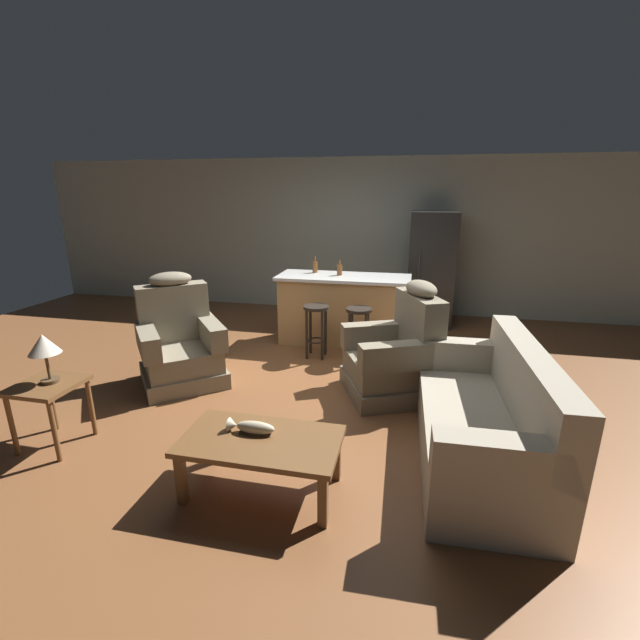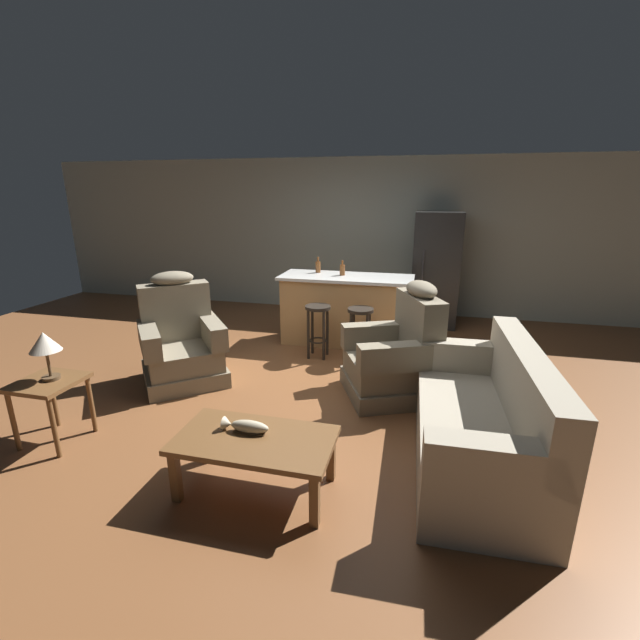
{
  "view_description": "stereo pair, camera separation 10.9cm",
  "coord_description": "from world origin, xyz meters",
  "px_view_note": "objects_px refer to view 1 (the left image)",
  "views": [
    {
      "loc": [
        0.91,
        -4.31,
        2.05
      ],
      "look_at": [
        -0.01,
        -0.1,
        0.75
      ],
      "focal_mm": 24.0,
      "sensor_mm": 36.0,
      "label": 1
    },
    {
      "loc": [
        1.02,
        -4.29,
        2.05
      ],
      "look_at": [
        -0.01,
        -0.1,
        0.75
      ],
      "focal_mm": 24.0,
      "sensor_mm": 36.0,
      "label": 2
    }
  ],
  "objects_px": {
    "kitchen_island": "(343,309)",
    "bar_stool_right": "(359,324)",
    "recliner_near_island": "(397,355)",
    "table_lamp": "(44,347)",
    "bottle_short_amber": "(340,270)",
    "recliner_near_lamp": "(180,344)",
    "bottle_tall_green": "(315,267)",
    "coffee_table": "(261,445)",
    "refrigerator": "(431,269)",
    "bar_stool_left": "(316,322)",
    "couch": "(487,421)",
    "end_table": "(49,394)",
    "fish_figurine": "(251,427)"
  },
  "relations": [
    {
      "from": "recliner_near_island",
      "to": "bottle_tall_green",
      "type": "height_order",
      "value": "recliner_near_island"
    },
    {
      "from": "bar_stool_right",
      "to": "bottle_short_amber",
      "type": "distance_m",
      "value": 0.94
    },
    {
      "from": "end_table",
      "to": "refrigerator",
      "type": "height_order",
      "value": "refrigerator"
    },
    {
      "from": "end_table",
      "to": "kitchen_island",
      "type": "relative_size",
      "value": 0.31
    },
    {
      "from": "kitchen_island",
      "to": "bar_stool_left",
      "type": "relative_size",
      "value": 2.65
    },
    {
      "from": "coffee_table",
      "to": "refrigerator",
      "type": "xyz_separation_m",
      "value": [
        1.23,
        4.43,
        0.52
      ]
    },
    {
      "from": "fish_figurine",
      "to": "table_lamp",
      "type": "distance_m",
      "value": 1.84
    },
    {
      "from": "kitchen_island",
      "to": "bottle_tall_green",
      "type": "distance_m",
      "value": 0.72
    },
    {
      "from": "table_lamp",
      "to": "kitchen_island",
      "type": "distance_m",
      "value": 3.6
    },
    {
      "from": "couch",
      "to": "bar_stool_right",
      "type": "relative_size",
      "value": 2.83
    },
    {
      "from": "recliner_near_island",
      "to": "table_lamp",
      "type": "distance_m",
      "value": 3.17
    },
    {
      "from": "kitchen_island",
      "to": "bar_stool_right",
      "type": "distance_m",
      "value": 0.7
    },
    {
      "from": "end_table",
      "to": "recliner_near_island",
      "type": "bearing_deg",
      "value": 30.06
    },
    {
      "from": "recliner_near_lamp",
      "to": "end_table",
      "type": "xyz_separation_m",
      "value": [
        -0.37,
        -1.4,
        0.04
      ]
    },
    {
      "from": "table_lamp",
      "to": "bottle_tall_green",
      "type": "height_order",
      "value": "bottle_tall_green"
    },
    {
      "from": "bottle_tall_green",
      "to": "bottle_short_amber",
      "type": "height_order",
      "value": "bottle_tall_green"
    },
    {
      "from": "fish_figurine",
      "to": "couch",
      "type": "height_order",
      "value": "couch"
    },
    {
      "from": "coffee_table",
      "to": "bar_stool_left",
      "type": "height_order",
      "value": "bar_stool_left"
    },
    {
      "from": "end_table",
      "to": "kitchen_island",
      "type": "bearing_deg",
      "value": 57.62
    },
    {
      "from": "recliner_near_island",
      "to": "bar_stool_right",
      "type": "height_order",
      "value": "recliner_near_island"
    },
    {
      "from": "refrigerator",
      "to": "table_lamp",
      "type": "bearing_deg",
      "value": -126.38
    },
    {
      "from": "coffee_table",
      "to": "bar_stool_right",
      "type": "bearing_deg",
      "value": 82.58
    },
    {
      "from": "table_lamp",
      "to": "kitchen_island",
      "type": "relative_size",
      "value": 0.23
    },
    {
      "from": "kitchen_island",
      "to": "refrigerator",
      "type": "relative_size",
      "value": 1.02
    },
    {
      "from": "recliner_near_lamp",
      "to": "recliner_near_island",
      "type": "distance_m",
      "value": 2.38
    },
    {
      "from": "couch",
      "to": "refrigerator",
      "type": "xyz_separation_m",
      "value": [
        -0.35,
        3.7,
        0.54
      ]
    },
    {
      "from": "refrigerator",
      "to": "coffee_table",
      "type": "bearing_deg",
      "value": -105.54
    },
    {
      "from": "coffee_table",
      "to": "bar_stool_left",
      "type": "xyz_separation_m",
      "value": [
        -0.2,
        2.6,
        0.11
      ]
    },
    {
      "from": "fish_figurine",
      "to": "couch",
      "type": "xyz_separation_m",
      "value": [
        1.68,
        0.67,
        -0.12
      ]
    },
    {
      "from": "fish_figurine",
      "to": "kitchen_island",
      "type": "height_order",
      "value": "kitchen_island"
    },
    {
      "from": "recliner_near_island",
      "to": "refrigerator",
      "type": "distance_m",
      "value": 2.73
    },
    {
      "from": "fish_figurine",
      "to": "refrigerator",
      "type": "relative_size",
      "value": 0.19
    },
    {
      "from": "coffee_table",
      "to": "bottle_short_amber",
      "type": "xyz_separation_m",
      "value": [
        -0.02,
        3.27,
        0.66
      ]
    },
    {
      "from": "bar_stool_right",
      "to": "bottle_short_amber",
      "type": "height_order",
      "value": "bottle_short_amber"
    },
    {
      "from": "bottle_tall_green",
      "to": "kitchen_island",
      "type": "bearing_deg",
      "value": -19.97
    },
    {
      "from": "recliner_near_island",
      "to": "end_table",
      "type": "relative_size",
      "value": 2.14
    },
    {
      "from": "recliner_near_lamp",
      "to": "bottle_tall_green",
      "type": "relative_size",
      "value": 5.44
    },
    {
      "from": "coffee_table",
      "to": "bottle_short_amber",
      "type": "distance_m",
      "value": 3.34
    },
    {
      "from": "couch",
      "to": "table_lamp",
      "type": "distance_m",
      "value": 3.54
    },
    {
      "from": "recliner_near_island",
      "to": "bottle_short_amber",
      "type": "bearing_deg",
      "value": -83.78
    },
    {
      "from": "recliner_near_island",
      "to": "bar_stool_right",
      "type": "bearing_deg",
      "value": -82.47
    },
    {
      "from": "recliner_near_lamp",
      "to": "table_lamp",
      "type": "distance_m",
      "value": 1.49
    },
    {
      "from": "table_lamp",
      "to": "bar_stool_right",
      "type": "distance_m",
      "value": 3.28
    },
    {
      "from": "couch",
      "to": "recliner_near_lamp",
      "type": "distance_m",
      "value": 3.23
    },
    {
      "from": "fish_figurine",
      "to": "recliner_near_lamp",
      "type": "relative_size",
      "value": 0.28
    },
    {
      "from": "fish_figurine",
      "to": "bottle_short_amber",
      "type": "bearing_deg",
      "value": 88.83
    },
    {
      "from": "couch",
      "to": "kitchen_island",
      "type": "distance_m",
      "value": 2.95
    },
    {
      "from": "bottle_tall_green",
      "to": "bottle_short_amber",
      "type": "bearing_deg",
      "value": -17.47
    },
    {
      "from": "recliner_near_island",
      "to": "bar_stool_right",
      "type": "xyz_separation_m",
      "value": [
        -0.51,
        0.83,
        0.05
      ]
    },
    {
      "from": "recliner_near_island",
      "to": "table_lamp",
      "type": "relative_size",
      "value": 2.93
    }
  ]
}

